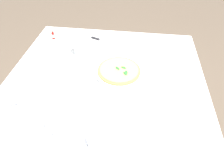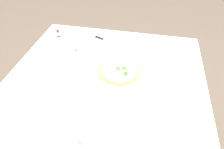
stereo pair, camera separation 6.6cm
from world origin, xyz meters
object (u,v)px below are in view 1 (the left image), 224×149
at_px(coffee_cup_back_corner, 53,123).
at_px(coffee_cup_right_edge, 23,101).
at_px(dinner_knife, 101,40).
at_px(pizza, 119,70).
at_px(coffee_cup_far_right, 96,140).
at_px(salt_shaker, 57,36).
at_px(water_glass_near_left, 79,47).
at_px(pizza_plate, 119,72).
at_px(napkin_folded, 101,42).
at_px(hot_sauce_bottle, 53,35).
at_px(pepper_shaker, 49,36).

distance_m(coffee_cup_back_corner, coffee_cup_right_edge, 0.23).
bearing_deg(dinner_knife, coffee_cup_back_corner, -75.58).
distance_m(pizza, coffee_cup_back_corner, 0.52).
distance_m(coffee_cup_far_right, salt_shaker, 0.98).
xyz_separation_m(coffee_cup_far_right, salt_shaker, (-0.47, 0.85, -0.01)).
distance_m(water_glass_near_left, salt_shaker, 0.28).
xyz_separation_m(pizza_plate, salt_shaker, (-0.53, 0.35, 0.01)).
relative_size(napkin_folded, hot_sauce_bottle, 3.01).
xyz_separation_m(coffee_cup_back_corner, hot_sauce_bottle, (-0.28, 0.78, 0.01)).
relative_size(water_glass_near_left, hot_sauce_bottle, 1.44).
distance_m(pizza_plate, pizza, 0.01).
bearing_deg(salt_shaker, dinner_knife, -3.59).
bearing_deg(coffee_cup_right_edge, coffee_cup_back_corner, -29.08).
distance_m(coffee_cup_far_right, hot_sauce_bottle, 0.98).
bearing_deg(dinner_knife, pizza_plate, -40.24).
bearing_deg(hot_sauce_bottle, dinner_knife, -1.84).
distance_m(pizza_plate, dinner_knife, 0.37).
relative_size(hot_sauce_bottle, salt_shaker, 1.48).
bearing_deg(pizza, hot_sauce_bottle, 148.32).
height_order(coffee_cup_back_corner, napkin_folded, coffee_cup_back_corner).
bearing_deg(water_glass_near_left, pepper_shaker, 151.28).
bearing_deg(coffee_cup_far_right, coffee_cup_right_edge, 157.18).
relative_size(pizza, salt_shaker, 4.81).
distance_m(pizza, coffee_cup_right_edge, 0.58).
bearing_deg(hot_sauce_bottle, water_glass_near_left, -33.01).
xyz_separation_m(dinner_knife, salt_shaker, (-0.35, 0.02, 0.00)).
xyz_separation_m(pizza, salt_shaker, (-0.53, 0.35, 0.00)).
bearing_deg(dinner_knife, salt_shaker, -161.31).
bearing_deg(coffee_cup_far_right, water_glass_near_left, 110.37).
distance_m(coffee_cup_back_corner, salt_shaker, 0.83).
bearing_deg(hot_sauce_bottle, pepper_shaker, -160.35).
bearing_deg(salt_shaker, napkin_folded, -3.45).
xyz_separation_m(hot_sauce_bottle, salt_shaker, (0.03, 0.01, -0.01)).
bearing_deg(pizza, napkin_folded, 117.80).
bearing_deg(dinner_knife, coffee_cup_far_right, -59.51).
height_order(pizza_plate, napkin_folded, napkin_folded).
xyz_separation_m(pizza, napkin_folded, (-0.17, 0.33, -0.01)).
xyz_separation_m(coffee_cup_far_right, dinner_knife, (-0.12, 0.83, -0.01)).
bearing_deg(pizza_plate, pepper_shaker, 150.30).
xyz_separation_m(napkin_folded, dinner_knife, (0.00, -0.00, 0.01)).
height_order(pizza_plate, coffee_cup_right_edge, coffee_cup_right_edge).
height_order(pizza, dinner_knife, pizza).
height_order(pizza_plate, hot_sauce_bottle, hot_sauce_bottle).
xyz_separation_m(coffee_cup_back_corner, napkin_folded, (0.10, 0.77, -0.02)).
relative_size(dinner_knife, hot_sauce_bottle, 2.26).
bearing_deg(pepper_shaker, salt_shaker, 19.65).
bearing_deg(dinner_knife, pizza, -40.19).
distance_m(coffee_cup_right_edge, water_glass_near_left, 0.53).
distance_m(napkin_folded, hot_sauce_bottle, 0.38).
bearing_deg(pizza, dinner_knife, 117.52).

